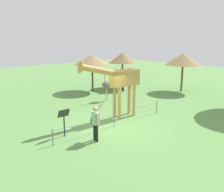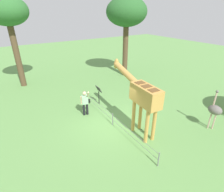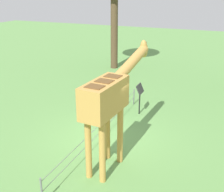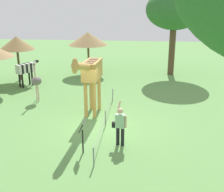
{
  "view_description": "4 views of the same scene",
  "coord_description": "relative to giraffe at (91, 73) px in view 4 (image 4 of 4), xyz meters",
  "views": [
    {
      "loc": [
        7.97,
        8.97,
        4.48
      ],
      "look_at": [
        0.22,
        0.19,
        1.67
      ],
      "focal_mm": 38.98,
      "sensor_mm": 36.0,
      "label": 1
    },
    {
      "loc": [
        -7.02,
        4.61,
        5.92
      ],
      "look_at": [
        0.16,
        0.04,
        1.75
      ],
      "focal_mm": 28.44,
      "sensor_mm": 36.0,
      "label": 2
    },
    {
      "loc": [
        -8.01,
        -3.73,
        5.07
      ],
      "look_at": [
        -0.58,
        -0.55,
        1.95
      ],
      "focal_mm": 45.2,
      "sensor_mm": 36.0,
      "label": 3
    },
    {
      "loc": [
        12.34,
        1.61,
        5.57
      ],
      "look_at": [
        0.58,
        0.46,
        1.67
      ],
      "focal_mm": 46.53,
      "sensor_mm": 36.0,
      "label": 4
    }
  ],
  "objects": [
    {
      "name": "giraffe",
      "position": [
        0.0,
        0.0,
        0.0
      ],
      "size": [
        3.92,
        0.82,
        3.44
      ],
      "color": "#C69347",
      "rests_on": "ground_plane"
    },
    {
      "name": "shade_hut_far",
      "position": [
        -8.86,
        -1.68,
        0.55
      ],
      "size": [
        3.05,
        3.05,
        3.25
      ],
      "color": "brown",
      "rests_on": "ground_plane"
    },
    {
      "name": "zebra",
      "position": [
        -4.85,
        -5.24,
        -1.03
      ],
      "size": [
        1.7,
        1.19,
        1.66
      ],
      "color": "black",
      "rests_on": "ground_plane"
    },
    {
      "name": "ostrich",
      "position": [
        -1.93,
        -3.48,
        -1.02
      ],
      "size": [
        0.7,
        0.56,
        2.25
      ],
      "color": "#CC9E93",
      "rests_on": "ground_plane"
    },
    {
      "name": "ground_plane",
      "position": [
        1.22,
        0.77,
        -2.19
      ],
      "size": [
        60.0,
        60.0,
        0.0
      ],
      "primitive_type": "plane",
      "color": "#60934C"
    },
    {
      "name": "info_sign",
      "position": [
        3.83,
        0.31,
        -1.25
      ],
      "size": [
        0.56,
        0.21,
        1.32
      ],
      "color": "black",
      "rests_on": "ground_plane"
    },
    {
      "name": "shade_hut_near",
      "position": [
        -6.26,
        -6.33,
        0.51
      ],
      "size": [
        2.53,
        2.53,
        3.18
      ],
      "color": "brown",
      "rests_on": "ground_plane"
    },
    {
      "name": "wire_fence",
      "position": [
        1.22,
        0.87,
        -1.79
      ],
      "size": [
        7.05,
        0.05,
        0.75
      ],
      "color": "slate",
      "rests_on": "ground_plane"
    },
    {
      "name": "visitor",
      "position": [
        3.03,
        1.67,
        -1.29
      ],
      "size": [
        0.67,
        0.59,
        1.73
      ],
      "color": "black",
      "rests_on": "ground_plane"
    },
    {
      "name": "tree_west",
      "position": [
        -9.15,
        4.81,
        2.68
      ],
      "size": [
        4.25,
        4.25,
        6.41
      ],
      "color": "brown",
      "rests_on": "ground_plane"
    }
  ]
}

